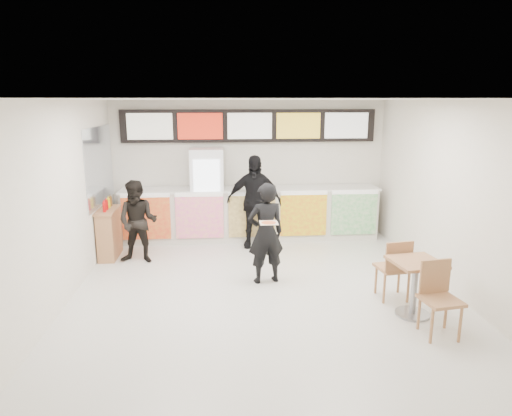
{
  "coord_description": "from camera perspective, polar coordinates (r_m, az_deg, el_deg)",
  "views": [
    {
      "loc": [
        -0.67,
        -6.57,
        2.98
      ],
      "look_at": [
        -0.04,
        1.2,
        1.14
      ],
      "focal_mm": 32.0,
      "sensor_mm": 36.0,
      "label": 1
    }
  ],
  "objects": [
    {
      "name": "floor",
      "position": [
        7.25,
        1.08,
        -11.02
      ],
      "size": [
        7.0,
        7.0,
        0.0
      ],
      "primitive_type": "plane",
      "color": "beige",
      "rests_on": "ground"
    },
    {
      "name": "wall_left",
      "position": [
        7.13,
        -23.61,
        0.15
      ],
      "size": [
        0.0,
        7.0,
        7.0
      ],
      "primitive_type": "plane",
      "rotation": [
        1.57,
        0.0,
        1.57
      ],
      "color": "silver",
      "rests_on": "floor"
    },
    {
      "name": "service_counter",
      "position": [
        9.98,
        -0.66,
        -0.69
      ],
      "size": [
        5.56,
        0.77,
        1.14
      ],
      "color": "silver",
      "rests_on": "floor"
    },
    {
      "name": "menu_board",
      "position": [
        10.02,
        -0.81,
        10.24
      ],
      "size": [
        5.5,
        0.14,
        0.7
      ],
      "color": "black",
      "rests_on": "wall_back"
    },
    {
      "name": "mirror_panel",
      "position": [
        9.4,
        -18.96,
        5.03
      ],
      "size": [
        0.01,
        2.0,
        1.5
      ],
      "primitive_type": "cube",
      "color": "#B2B7BF",
      "rests_on": "wall_left"
    },
    {
      "name": "wall_right",
      "position": [
        7.67,
        24.04,
        0.97
      ],
      "size": [
        0.0,
        7.0,
        7.0
      ],
      "primitive_type": "plane",
      "rotation": [
        1.57,
        0.0,
        -1.57
      ],
      "color": "silver",
      "rests_on": "floor"
    },
    {
      "name": "cafe_table",
      "position": [
        6.83,
        19.27,
        -8.22
      ],
      "size": [
        0.74,
        1.71,
        0.97
      ],
      "rotation": [
        0.0,
        0.0,
        0.15
      ],
      "color": "#A6754C",
      "rests_on": "floor"
    },
    {
      "name": "drinks_fridge",
      "position": [
        9.89,
        -6.09,
        1.65
      ],
      "size": [
        0.7,
        0.67,
        2.0
      ],
      "color": "white",
      "rests_on": "floor"
    },
    {
      "name": "customer_main",
      "position": [
        7.53,
        1.22,
        -3.18
      ],
      "size": [
        0.69,
        0.53,
        1.7
      ],
      "primitive_type": "imported",
      "rotation": [
        0.0,
        0.0,
        3.37
      ],
      "color": "black",
      "rests_on": "floor"
    },
    {
      "name": "pizza_slice",
      "position": [
        7.02,
        1.6,
        -1.8
      ],
      "size": [
        0.36,
        0.36,
        0.02
      ],
      "color": "beige",
      "rests_on": "customer_main"
    },
    {
      "name": "ceiling",
      "position": [
        6.61,
        1.2,
        13.42
      ],
      "size": [
        7.0,
        7.0,
        0.0
      ],
      "primitive_type": "plane",
      "rotation": [
        3.14,
        0.0,
        0.0
      ],
      "color": "white",
      "rests_on": "wall_back"
    },
    {
      "name": "condiment_ledge",
      "position": [
        9.29,
        -17.87,
        -2.95
      ],
      "size": [
        0.35,
        0.85,
        1.14
      ],
      "color": "#A6754C",
      "rests_on": "floor"
    },
    {
      "name": "customer_left",
      "position": [
        8.76,
        -14.53,
        -1.7
      ],
      "size": [
        0.85,
        0.71,
        1.56
      ],
      "primitive_type": "imported",
      "rotation": [
        0.0,
        0.0,
        -0.17
      ],
      "color": "black",
      "rests_on": "floor"
    },
    {
      "name": "customer_mid",
      "position": [
        9.37,
        -0.26,
        0.82
      ],
      "size": [
        1.2,
        0.68,
        1.92
      ],
      "primitive_type": "imported",
      "rotation": [
        0.0,
        0.0,
        -0.2
      ],
      "color": "black",
      "rests_on": "floor"
    },
    {
      "name": "wall_back",
      "position": [
        10.2,
        -0.83,
        4.93
      ],
      "size": [
        6.0,
        0.0,
        6.0
      ],
      "primitive_type": "plane",
      "rotation": [
        1.57,
        0.0,
        0.0
      ],
      "color": "silver",
      "rests_on": "floor"
    }
  ]
}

